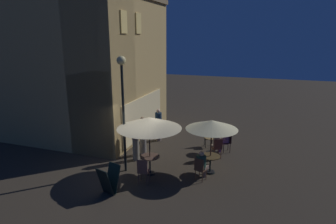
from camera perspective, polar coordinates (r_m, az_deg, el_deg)
name	(u,v)px	position (r m, az deg, el deg)	size (l,w,h in m)	color
ground_plane	(132,173)	(11.81, -7.29, -12.05)	(60.00, 60.00, 0.00)	#322A20
cafe_building	(81,62)	(15.40, -17.00, 9.62)	(6.78, 8.91, 8.18)	tan
street_lamp_near_corner	(123,91)	(11.01, -9.08, 4.09)	(0.35, 0.35, 4.64)	black
menu_sandwich_board	(109,180)	(10.35, -11.77, -13.15)	(0.81, 0.72, 1.01)	black
cafe_table_0	(210,160)	(11.66, 8.46, -9.48)	(0.78, 0.78, 0.73)	black
cafe_table_1	(150,161)	(11.45, -3.64, -9.69)	(0.78, 0.78, 0.76)	black
cafe_table_2	(211,142)	(13.65, 8.60, -5.97)	(0.65, 0.65, 0.75)	black
patio_umbrella_0	(212,125)	(11.14, 8.75, -2.58)	(2.03, 2.03, 2.21)	black
patio_umbrella_1	(149,123)	(10.90, -3.78, -2.19)	(2.51, 2.51, 2.36)	black
cafe_chair_0	(200,167)	(10.98, 6.40, -10.98)	(0.47, 0.47, 0.94)	brown
cafe_chair_1	(143,170)	(10.69, -5.01, -11.42)	(0.43, 0.43, 1.01)	brown
cafe_chair_2	(217,146)	(12.96, 9.86, -6.82)	(0.54, 0.54, 0.96)	brown
cafe_chair_3	(228,140)	(13.84, 11.94, -5.50)	(0.52, 0.52, 0.98)	black
cafe_chair_4	(208,136)	(14.37, 8.02, -4.81)	(0.51, 0.51, 0.86)	black
patron_seated_0	(202,163)	(11.04, 6.78, -10.14)	(0.55, 0.46, 1.18)	#7C6152
patron_seated_1	(216,143)	(13.03, 9.65, -6.07)	(0.52, 0.48, 1.27)	#816D55
patron_seated_2	(225,138)	(13.77, 11.36, -5.16)	(0.45, 0.53, 1.19)	#5F3869
patron_standing_3	(158,125)	(14.89, -1.93, -2.60)	(0.34, 0.34, 1.71)	#776455
patron_standing_4	(143,136)	(13.19, -5.05, -4.73)	(0.35, 0.35, 1.81)	slate
patron_standing_5	(136,141)	(12.62, -6.49, -5.70)	(0.34, 0.34, 1.81)	gray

